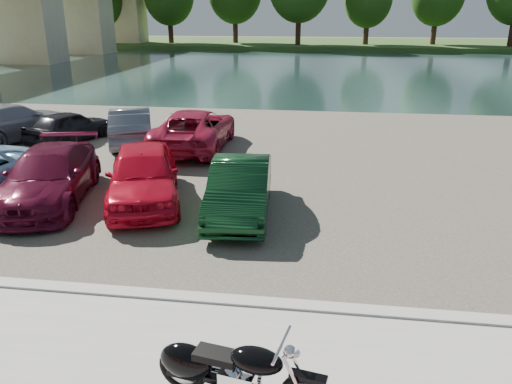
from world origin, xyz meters
TOP-DOWN VIEW (x-y plane):
  - kerb at (0.00, 2.00)m, footprint 60.00×0.30m
  - parking_lot at (0.00, 11.00)m, footprint 60.00×18.00m
  - river at (0.00, 40.00)m, footprint 120.00×40.00m
  - far_bank at (0.00, 72.00)m, footprint 120.00×24.00m
  - bridge at (-28.00, 41.02)m, footprint 7.00×56.00m
  - motorcycle at (-0.00, -0.30)m, footprint 2.31×0.85m
  - car_3 at (-6.02, 6.24)m, footprint 2.94×5.07m
  - car_4 at (-3.55, 6.53)m, footprint 3.08×4.77m
  - car_5 at (-0.91, 6.04)m, footprint 1.73×4.15m
  - car_7 at (-10.98, 12.28)m, footprint 3.37×5.34m
  - car_8 at (-8.65, 12.36)m, footprint 2.55×3.84m
  - car_9 at (-6.16, 12.39)m, footprint 2.85×4.44m
  - car_10 at (-3.62, 12.04)m, footprint 2.52×5.24m

SIDE VIEW (x-z plane):
  - river at x=0.00m, z-range 0.00..0.00m
  - parking_lot at x=0.00m, z-range 0.00..0.04m
  - kerb at x=0.00m, z-range 0.00..0.14m
  - far_bank at x=0.00m, z-range 0.00..0.60m
  - motorcycle at x=0.00m, z-range 0.04..1.09m
  - car_8 at x=-8.65m, z-range 0.04..1.26m
  - car_5 at x=-0.91m, z-range 0.04..1.38m
  - car_3 at x=-6.02m, z-range 0.04..1.42m
  - car_9 at x=-6.16m, z-range 0.04..1.42m
  - car_7 at x=-10.98m, z-range 0.04..1.48m
  - car_10 at x=-3.62m, z-range 0.04..1.48m
  - car_4 at x=-3.55m, z-range 0.04..1.55m
  - bridge at x=-28.00m, z-range 1.24..9.79m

